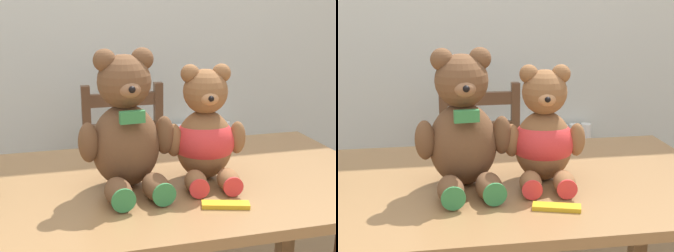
{
  "view_description": "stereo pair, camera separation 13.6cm",
  "coord_description": "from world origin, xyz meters",
  "views": [
    {
      "loc": [
        -0.27,
        -0.9,
        1.31
      ],
      "look_at": [
        0.07,
        0.37,
        0.95
      ],
      "focal_mm": 50.0,
      "sensor_mm": 36.0,
      "label": 1
    },
    {
      "loc": [
        -0.14,
        -0.93,
        1.31
      ],
      "look_at": [
        0.07,
        0.37,
        0.95
      ],
      "focal_mm": 50.0,
      "sensor_mm": 36.0,
      "label": 2
    }
  ],
  "objects": [
    {
      "name": "wall_back",
      "position": [
        0.0,
        1.53,
        1.3
      ],
      "size": [
        8.0,
        0.04,
        2.6
      ],
      "primitive_type": "cube",
      "color": "silver",
      "rests_on": "ground_plane"
    },
    {
      "name": "radiator",
      "position": [
        0.38,
        1.46,
        0.29
      ],
      "size": [
        0.67,
        0.1,
        0.64
      ],
      "color": "white",
      "rests_on": "ground_plane"
    },
    {
      "name": "dining_table",
      "position": [
        0.0,
        0.38,
        0.66
      ],
      "size": [
        1.45,
        0.76,
        0.77
      ],
      "color": "olive",
      "rests_on": "ground_plane"
    },
    {
      "name": "wooden_chair_behind",
      "position": [
        0.07,
        1.09,
        0.44
      ],
      "size": [
        0.39,
        0.46,
        0.92
      ],
      "rotation": [
        0.0,
        0.0,
        3.14
      ],
      "color": "brown",
      "rests_on": "ground_plane"
    },
    {
      "name": "teddy_bear_left",
      "position": [
        -0.06,
        0.36,
        0.95
      ],
      "size": [
        0.28,
        0.29,
        0.4
      ],
      "rotation": [
        0.0,
        0.0,
        3.22
      ],
      "color": "brown",
      "rests_on": "dining_table"
    },
    {
      "name": "teddy_bear_right",
      "position": [
        0.18,
        0.36,
        0.91
      ],
      "size": [
        0.25,
        0.26,
        0.35
      ],
      "rotation": [
        0.0,
        0.0,
        3.03
      ],
      "color": "brown",
      "rests_on": "dining_table"
    },
    {
      "name": "chocolate_bar",
      "position": [
        0.17,
        0.16,
        0.78
      ],
      "size": [
        0.13,
        0.07,
        0.01
      ],
      "primitive_type": "cube",
      "rotation": [
        0.0,
        0.0,
        -0.28
      ],
      "color": "gold",
      "rests_on": "dining_table"
    }
  ]
}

